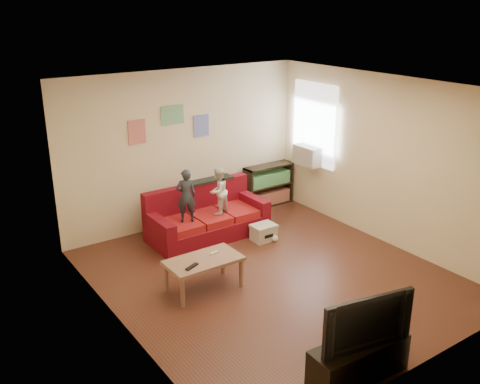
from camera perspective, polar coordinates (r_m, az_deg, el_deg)
room_shell at (r=7.27m, az=3.59°, el=0.47°), size 4.52×5.02×2.72m
sofa at (r=8.99m, az=-3.65°, el=-2.88°), size 1.97×0.91×0.87m
child_a at (r=8.44m, az=-5.77°, el=-0.41°), size 0.37×0.31×0.87m
child_b at (r=8.74m, az=-2.33°, el=0.11°), size 0.47×0.42×0.79m
coffee_table at (r=7.31m, az=-3.90°, el=-7.60°), size 1.02×0.56×0.46m
remote at (r=7.07m, az=-5.16°, el=-7.93°), size 0.22×0.13×0.02m
game_controller at (r=7.40m, az=-2.78°, el=-6.51°), size 0.14×0.06×0.03m
bookshelf at (r=10.29m, az=3.02°, el=0.52°), size 1.00×0.30×0.80m
window at (r=9.79m, az=7.93°, el=7.16°), size 0.04×1.08×1.48m
ac_unit at (r=9.85m, az=7.26°, el=3.90°), size 0.28×0.55×0.35m
artwork_left at (r=8.80m, az=-10.93°, el=6.29°), size 0.30×0.01×0.40m
artwork_center at (r=9.03m, az=-7.23°, el=8.14°), size 0.42×0.01×0.32m
artwork_right at (r=9.34m, az=-4.16°, el=7.06°), size 0.30×0.01×0.38m
file_box at (r=8.85m, az=2.53°, el=-4.31°), size 0.40×0.30×0.27m
tv_stand at (r=5.98m, az=12.52°, el=-17.10°), size 1.14×0.43×0.42m
television at (r=5.69m, az=12.90°, el=-13.00°), size 1.04×0.34×0.60m
tissue at (r=8.83m, az=3.74°, el=-4.98°), size 0.14×0.14×0.11m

